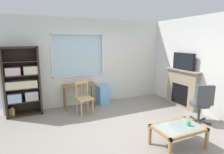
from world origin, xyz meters
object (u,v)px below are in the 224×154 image
at_px(tv, 183,61).
at_px(sippy_cup, 189,123).
at_px(desk_under_window, 79,88).
at_px(plastic_drawer_unit, 103,95).
at_px(bookshelf, 22,83).
at_px(fireplace, 182,88).
at_px(wooden_chair, 84,98).
at_px(office_chair, 202,102).
at_px(coffee_table, 178,129).

distance_m(tv, sippy_cup, 2.48).
xyz_separation_m(desk_under_window, plastic_drawer_unit, (0.80, 0.05, -0.31)).
height_order(desk_under_window, sippy_cup, desk_under_window).
distance_m(bookshelf, fireplace, 4.62).
distance_m(wooden_chair, fireplace, 2.99).
height_order(desk_under_window, fireplace, fireplace).
xyz_separation_m(desk_under_window, tv, (2.90, -1.17, 0.80)).
distance_m(plastic_drawer_unit, tv, 2.67).
bearing_deg(fireplace, desk_under_window, 158.11).
bearing_deg(wooden_chair, bookshelf, 157.60).
distance_m(office_chair, sippy_cup, 1.20).
xyz_separation_m(coffee_table, sippy_cup, (0.21, -0.05, 0.11)).
bearing_deg(coffee_table, tv, 44.27).
bearing_deg(sippy_cup, plastic_drawer_unit, 101.20).
bearing_deg(fireplace, plastic_drawer_unit, 149.98).
bearing_deg(fireplace, sippy_cup, -131.53).
height_order(desk_under_window, plastic_drawer_unit, desk_under_window).
bearing_deg(coffee_table, desk_under_window, 112.52).
height_order(tv, coffee_table, tv).
height_order(wooden_chair, tv, tv).
bearing_deg(desk_under_window, plastic_drawer_unit, 3.57).
height_order(bookshelf, plastic_drawer_unit, bookshelf).
distance_m(desk_under_window, wooden_chair, 0.53).
bearing_deg(plastic_drawer_unit, coffee_table, -82.55).
relative_size(tv, office_chair, 0.80).
xyz_separation_m(office_chair, sippy_cup, (-1.04, -0.60, -0.10)).
height_order(tv, sippy_cup, tv).
distance_m(bookshelf, desk_under_window, 1.55).
xyz_separation_m(desk_under_window, coffee_table, (1.18, -2.85, -0.25)).
xyz_separation_m(plastic_drawer_unit, sippy_cup, (0.58, -2.95, 0.16)).
relative_size(wooden_chair, tv, 1.12).
xyz_separation_m(bookshelf, desk_under_window, (1.52, -0.11, -0.28)).
bearing_deg(coffee_table, wooden_chair, 116.84).
relative_size(desk_under_window, plastic_drawer_unit, 1.62).
xyz_separation_m(fireplace, tv, (-0.02, -0.00, 0.83)).
bearing_deg(plastic_drawer_unit, fireplace, -30.02).
distance_m(tv, coffee_table, 2.62).
xyz_separation_m(bookshelf, wooden_chair, (1.52, -0.63, -0.42)).
bearing_deg(plastic_drawer_unit, sippy_cup, -78.80).
relative_size(bookshelf, wooden_chair, 2.07).
relative_size(office_chair, coffee_table, 1.08).
bearing_deg(fireplace, coffee_table, -136.03).
relative_size(wooden_chair, coffee_table, 0.97).
distance_m(coffee_table, sippy_cup, 0.24).
xyz_separation_m(fireplace, office_chair, (-0.49, -1.13, -0.02)).
relative_size(bookshelf, coffee_table, 2.01).
distance_m(desk_under_window, sippy_cup, 3.22).
height_order(wooden_chair, plastic_drawer_unit, wooden_chair).
height_order(plastic_drawer_unit, sippy_cup, plastic_drawer_unit).
xyz_separation_m(wooden_chair, coffee_table, (1.18, -2.33, -0.11)).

